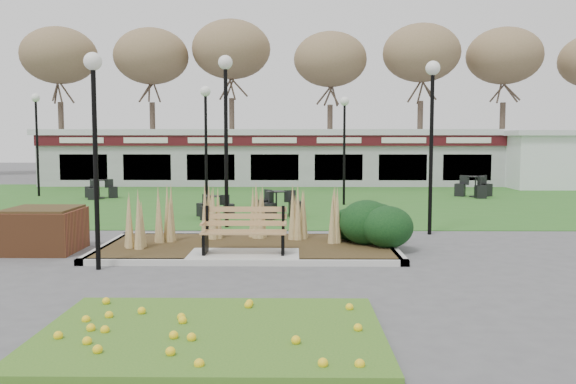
{
  "coord_description": "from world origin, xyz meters",
  "views": [
    {
      "loc": [
        1.02,
        -11.9,
        2.42
      ],
      "look_at": [
        0.86,
        2.0,
        1.21
      ],
      "focal_mm": 38.0,
      "sensor_mm": 36.0,
      "label": 1
    }
  ],
  "objects_px": {
    "park_bench": "(244,230)",
    "lamp_post_mid_right": "(206,121)",
    "lamp_post_near_left": "(226,103)",
    "car_black": "(99,171)",
    "lamp_post_far_left": "(36,122)",
    "bistro_set_a": "(99,192)",
    "food_pavilion": "(276,157)",
    "lamp_post_mid_left": "(94,112)",
    "bistro_set_d": "(276,208)",
    "bistro_set_c": "(475,190)",
    "brick_planter": "(43,230)",
    "lamp_post_far_right": "(344,126)",
    "lamp_post_near_right": "(432,109)",
    "bistro_set_b": "(213,210)",
    "service_hut": "(550,159)"
  },
  "relations": [
    {
      "from": "park_bench",
      "to": "lamp_post_mid_right",
      "type": "relative_size",
      "value": 0.41
    },
    {
      "from": "lamp_post_near_left",
      "to": "car_black",
      "type": "relative_size",
      "value": 1.11
    },
    {
      "from": "lamp_post_far_left",
      "to": "bistro_set_a",
      "type": "distance_m",
      "value": 4.16
    },
    {
      "from": "lamp_post_far_left",
      "to": "food_pavilion",
      "type": "bearing_deg",
      "value": 33.53
    },
    {
      "from": "park_bench",
      "to": "lamp_post_mid_left",
      "type": "distance_m",
      "value": 3.66
    },
    {
      "from": "bistro_set_d",
      "to": "lamp_post_mid_right",
      "type": "bearing_deg",
      "value": 149.86
    },
    {
      "from": "lamp_post_near_left",
      "to": "bistro_set_c",
      "type": "xyz_separation_m",
      "value": [
        9.34,
        8.75,
        -3.08
      ]
    },
    {
      "from": "lamp_post_near_left",
      "to": "lamp_post_mid_left",
      "type": "height_order",
      "value": "lamp_post_near_left"
    },
    {
      "from": "bistro_set_d",
      "to": "car_black",
      "type": "distance_m",
      "value": 17.49
    },
    {
      "from": "brick_planter",
      "to": "food_pavilion",
      "type": "xyz_separation_m",
      "value": [
        4.4,
        18.96,
        1.0
      ]
    },
    {
      "from": "lamp_post_far_right",
      "to": "bistro_set_c",
      "type": "height_order",
      "value": "lamp_post_far_right"
    },
    {
      "from": "lamp_post_mid_left",
      "to": "bistro_set_c",
      "type": "bearing_deg",
      "value": 51.73
    },
    {
      "from": "brick_planter",
      "to": "lamp_post_far_right",
      "type": "relative_size",
      "value": 0.38
    },
    {
      "from": "park_bench",
      "to": "bistro_set_d",
      "type": "height_order",
      "value": "park_bench"
    },
    {
      "from": "food_pavilion",
      "to": "bistro_set_d",
      "type": "xyz_separation_m",
      "value": [
        0.45,
        -13.25,
        -1.19
      ]
    },
    {
      "from": "lamp_post_far_right",
      "to": "bistro_set_c",
      "type": "bearing_deg",
      "value": 28.34
    },
    {
      "from": "park_bench",
      "to": "lamp_post_far_left",
      "type": "xyz_separation_m",
      "value": [
        -9.77,
        13.24,
        2.54
      ]
    },
    {
      "from": "bistro_set_c",
      "to": "bistro_set_d",
      "type": "bearing_deg",
      "value": -140.7
    },
    {
      "from": "car_black",
      "to": "lamp_post_mid_left",
      "type": "bearing_deg",
      "value": -159.31
    },
    {
      "from": "lamp_post_near_right",
      "to": "bistro_set_d",
      "type": "height_order",
      "value": "lamp_post_near_right"
    },
    {
      "from": "park_bench",
      "to": "lamp_post_near_left",
      "type": "height_order",
      "value": "lamp_post_near_left"
    },
    {
      "from": "brick_planter",
      "to": "lamp_post_near_right",
      "type": "xyz_separation_m",
      "value": [
        8.84,
        2.45,
        2.7
      ]
    },
    {
      "from": "brick_planter",
      "to": "bistro_set_d",
      "type": "distance_m",
      "value": 7.5
    },
    {
      "from": "food_pavilion",
      "to": "bistro_set_a",
      "type": "height_order",
      "value": "food_pavilion"
    },
    {
      "from": "bistro_set_b",
      "to": "lamp_post_far_left",
      "type": "bearing_deg",
      "value": 139.86
    },
    {
      "from": "bistro_set_a",
      "to": "bistro_set_c",
      "type": "distance_m",
      "value": 15.42
    },
    {
      "from": "lamp_post_mid_right",
      "to": "lamp_post_far_right",
      "type": "height_order",
      "value": "lamp_post_mid_right"
    },
    {
      "from": "park_bench",
      "to": "car_black",
      "type": "relative_size",
      "value": 0.4
    },
    {
      "from": "brick_planter",
      "to": "lamp_post_mid_left",
      "type": "distance_m",
      "value": 3.5
    },
    {
      "from": "bistro_set_d",
      "to": "lamp_post_far_left",
      "type": "bearing_deg",
      "value": 146.43
    },
    {
      "from": "lamp_post_mid_right",
      "to": "bistro_set_c",
      "type": "distance_m",
      "value": 11.95
    },
    {
      "from": "park_bench",
      "to": "service_hut",
      "type": "relative_size",
      "value": 0.39
    },
    {
      "from": "lamp_post_near_right",
      "to": "bistro_set_a",
      "type": "height_order",
      "value": "lamp_post_near_right"
    },
    {
      "from": "lamp_post_near_right",
      "to": "lamp_post_far_right",
      "type": "xyz_separation_m",
      "value": [
        -1.64,
        6.78,
        -0.31
      ]
    },
    {
      "from": "lamp_post_near_right",
      "to": "bistro_set_a",
      "type": "xyz_separation_m",
      "value": [
        -11.35,
        9.08,
        -2.9
      ]
    },
    {
      "from": "lamp_post_near_left",
      "to": "lamp_post_far_right",
      "type": "relative_size",
      "value": 1.18
    },
    {
      "from": "park_bench",
      "to": "lamp_post_mid_left",
      "type": "relative_size",
      "value": 0.43
    },
    {
      "from": "bistro_set_a",
      "to": "lamp_post_near_right",
      "type": "bearing_deg",
      "value": -38.65
    },
    {
      "from": "park_bench",
      "to": "service_hut",
      "type": "height_order",
      "value": "service_hut"
    },
    {
      "from": "bistro_set_d",
      "to": "lamp_post_near_left",
      "type": "bearing_deg",
      "value": -120.81
    },
    {
      "from": "food_pavilion",
      "to": "park_bench",
      "type": "bearing_deg",
      "value": -90.0
    },
    {
      "from": "lamp_post_far_right",
      "to": "bistro_set_d",
      "type": "xyz_separation_m",
      "value": [
        -2.36,
        -3.52,
        -2.58
      ]
    },
    {
      "from": "lamp_post_mid_left",
      "to": "bistro_set_a",
      "type": "bearing_deg",
      "value": 107.79
    },
    {
      "from": "park_bench",
      "to": "lamp_post_near_right",
      "type": "height_order",
      "value": "lamp_post_near_right"
    },
    {
      "from": "bistro_set_c",
      "to": "car_black",
      "type": "distance_m",
      "value": 19.7
    },
    {
      "from": "park_bench",
      "to": "lamp_post_near_right",
      "type": "xyz_separation_m",
      "value": [
        4.44,
        3.21,
        2.58
      ]
    },
    {
      "from": "food_pavilion",
      "to": "lamp_post_near_left",
      "type": "bearing_deg",
      "value": -93.13
    },
    {
      "from": "lamp_post_mid_left",
      "to": "park_bench",
      "type": "bearing_deg",
      "value": 21.73
    },
    {
      "from": "food_pavilion",
      "to": "bistro_set_d",
      "type": "height_order",
      "value": "food_pavilion"
    },
    {
      "from": "service_hut",
      "to": "bistro_set_a",
      "type": "bearing_deg",
      "value": -165.0
    }
  ]
}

